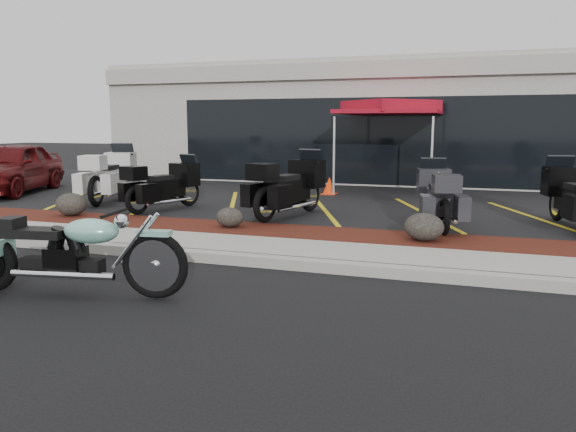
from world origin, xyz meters
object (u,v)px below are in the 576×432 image
(touring_white, at_px, (123,170))
(parked_car, at_px, (10,167))
(hero_cruiser, at_px, (155,255))
(popup_canopy, at_px, (390,109))
(traffic_cone, at_px, (329,186))

(touring_white, xyz_separation_m, parked_car, (-3.43, -0.23, 0.00))
(hero_cruiser, distance_m, popup_canopy, 10.47)
(hero_cruiser, bearing_deg, touring_white, 117.32)
(parked_car, xyz_separation_m, traffic_cone, (8.30, 2.50, -0.47))
(hero_cruiser, distance_m, touring_white, 8.57)
(popup_canopy, bearing_deg, hero_cruiser, -104.06)
(hero_cruiser, distance_m, parked_car, 10.83)
(parked_car, height_order, popup_canopy, popup_canopy)
(touring_white, xyz_separation_m, traffic_cone, (4.87, 2.27, -0.46))
(traffic_cone, bearing_deg, hero_cruiser, -88.35)
(touring_white, distance_m, traffic_cone, 5.39)
(touring_white, height_order, parked_car, parked_car)
(traffic_cone, xyz_separation_m, popup_canopy, (1.40, 1.11, 2.03))
(touring_white, relative_size, parked_car, 0.58)
(hero_cruiser, xyz_separation_m, traffic_cone, (-0.26, 9.12, -0.14))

